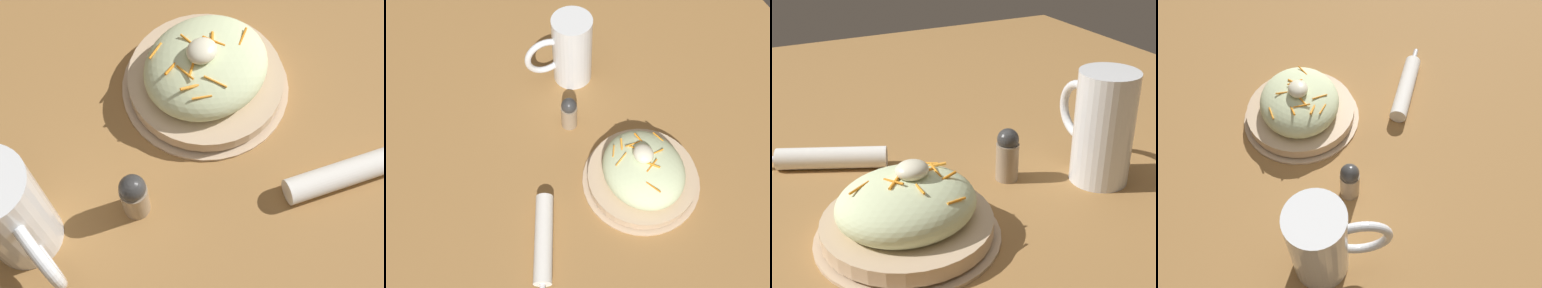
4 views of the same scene
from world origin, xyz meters
TOP-DOWN VIEW (x-y plane):
  - ground_plane at (0.00, 0.00)m, footprint 1.43×1.43m
  - salad_plate at (-0.10, -0.20)m, footprint 0.22×0.22m
  - beer_mug at (0.19, -0.19)m, footprint 0.08×0.14m
  - napkin_roll at (-0.14, 0.01)m, footprint 0.19×0.10m
  - salt_shaker at (0.07, -0.13)m, footprint 0.03×0.03m

SIDE VIEW (x-z plane):
  - ground_plane at x=0.00m, z-range 0.00..0.00m
  - napkin_roll at x=-0.14m, z-range 0.00..0.03m
  - salad_plate at x=-0.10m, z-range -0.02..0.08m
  - salt_shaker at x=0.07m, z-range 0.00..0.08m
  - beer_mug at x=0.19m, z-range -0.01..0.15m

